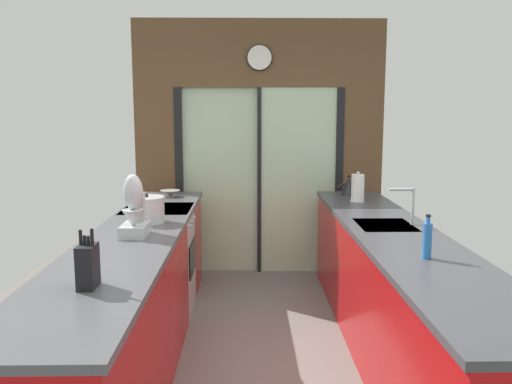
# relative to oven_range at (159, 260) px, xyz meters

# --- Properties ---
(ground_plane) EXTENTS (5.04, 7.60, 0.02)m
(ground_plane) POSITION_rel_oven_range_xyz_m (0.91, -0.65, -0.47)
(ground_plane) COLOR slate
(back_wall_unit) EXTENTS (2.64, 0.12, 2.70)m
(back_wall_unit) POSITION_rel_oven_range_xyz_m (0.91, 1.15, 1.07)
(back_wall_unit) COLOR brown
(back_wall_unit) RESTS_ON ground_plane
(left_counter_run) EXTENTS (0.62, 3.80, 0.92)m
(left_counter_run) POSITION_rel_oven_range_xyz_m (-0.00, -1.12, 0.01)
(left_counter_run) COLOR #AD0C0F
(left_counter_run) RESTS_ON ground_plane
(right_counter_run) EXTENTS (0.62, 3.80, 0.92)m
(right_counter_run) POSITION_rel_oven_range_xyz_m (1.82, -0.95, 0.01)
(right_counter_run) COLOR #AD0C0F
(right_counter_run) RESTS_ON ground_plane
(sink_faucet) EXTENTS (0.19, 0.02, 0.28)m
(sink_faucet) POSITION_rel_oven_range_xyz_m (1.97, -0.70, 0.65)
(sink_faucet) COLOR #B7BABC
(sink_faucet) RESTS_ON right_counter_run
(oven_range) EXTENTS (0.60, 0.60, 0.92)m
(oven_range) POSITION_rel_oven_range_xyz_m (0.00, 0.00, 0.00)
(oven_range) COLOR #B7BABC
(oven_range) RESTS_ON ground_plane
(mixing_bowl) EXTENTS (0.20, 0.20, 0.06)m
(mixing_bowl) POSITION_rel_oven_range_xyz_m (0.02, 0.63, 0.50)
(mixing_bowl) COLOR gray
(mixing_bowl) RESTS_ON left_counter_run
(knife_block) EXTENTS (0.08, 0.14, 0.29)m
(knife_block) POSITION_rel_oven_range_xyz_m (0.02, -2.07, 0.57)
(knife_block) COLOR black
(knife_block) RESTS_ON left_counter_run
(stand_mixer) EXTENTS (0.17, 0.27, 0.42)m
(stand_mixer) POSITION_rel_oven_range_xyz_m (0.02, -1.01, 0.63)
(stand_mixer) COLOR #B7BABC
(stand_mixer) RESTS_ON left_counter_run
(stock_pot) EXTENTS (0.27, 0.27, 0.22)m
(stock_pot) POSITION_rel_oven_range_xyz_m (0.02, -0.58, 0.56)
(stock_pot) COLOR #B7BABC
(stock_pot) RESTS_ON left_counter_run
(kettle) EXTENTS (0.26, 0.18, 0.20)m
(kettle) POSITION_rel_oven_range_xyz_m (1.80, 0.72, 0.55)
(kettle) COLOR black
(kettle) RESTS_ON right_counter_run
(soap_bottle) EXTENTS (0.05, 0.05, 0.26)m
(soap_bottle) POSITION_rel_oven_range_xyz_m (1.80, -1.60, 0.57)
(soap_bottle) COLOR #286BB7
(soap_bottle) RESTS_ON right_counter_run
(paper_towel_roll) EXTENTS (0.14, 0.14, 0.29)m
(paper_towel_roll) POSITION_rel_oven_range_xyz_m (1.80, 0.29, 0.59)
(paper_towel_roll) COLOR #B7BABC
(paper_towel_roll) RESTS_ON right_counter_run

